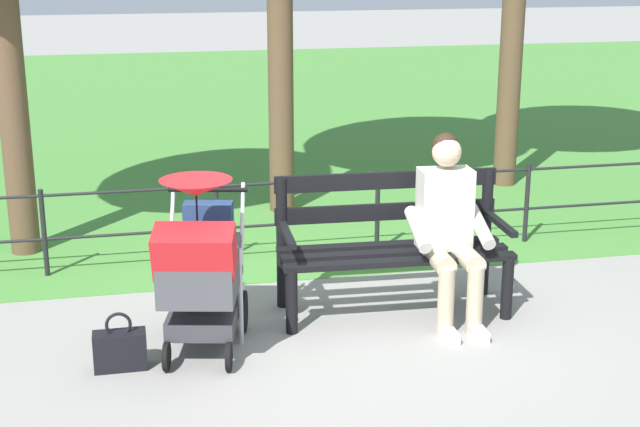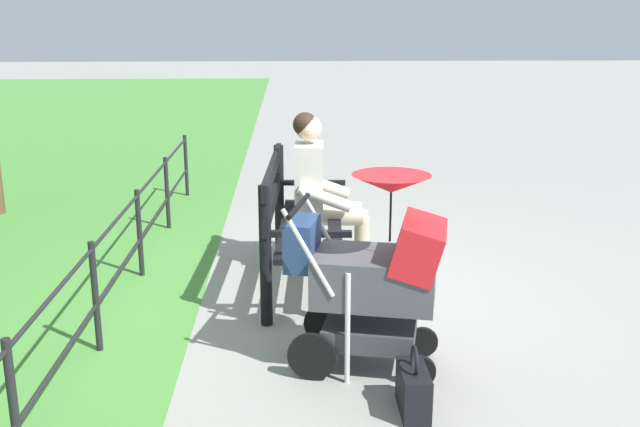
% 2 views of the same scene
% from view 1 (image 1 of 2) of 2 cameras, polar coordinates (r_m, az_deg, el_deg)
% --- Properties ---
extents(ground_plane, '(60.00, 60.00, 0.00)m').
position_cam_1_polar(ground_plane, '(6.42, 0.98, -6.55)').
color(ground_plane, gray).
extents(grass_lawn, '(40.00, 16.00, 0.01)m').
position_cam_1_polar(grass_lawn, '(14.83, -6.92, 6.54)').
color(grass_lawn, '#478438').
rests_on(grass_lawn, ground).
extents(park_bench, '(1.62, 0.67, 0.96)m').
position_cam_1_polar(park_bench, '(6.45, 4.44, -1.52)').
color(park_bench, black).
rests_on(park_bench, ground).
extents(person_on_bench, '(0.55, 0.74, 1.28)m').
position_cam_1_polar(person_on_bench, '(6.31, 7.98, -0.61)').
color(person_on_bench, tan).
rests_on(person_on_bench, ground).
extents(stroller, '(0.68, 0.97, 1.15)m').
position_cam_1_polar(stroller, '(5.77, -7.40, -3.09)').
color(stroller, black).
rests_on(stroller, ground).
extents(handbag, '(0.32, 0.14, 0.37)m').
position_cam_1_polar(handbag, '(5.79, -12.28, -8.22)').
color(handbag, black).
rests_on(handbag, ground).
extents(park_fence, '(6.74, 0.04, 0.70)m').
position_cam_1_polar(park_fence, '(7.51, -1.34, 0.25)').
color(park_fence, black).
rests_on(park_fence, ground).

